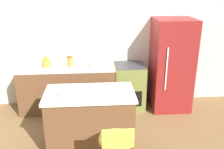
# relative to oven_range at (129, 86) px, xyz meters

# --- Properties ---
(ground_plane) EXTENTS (14.00, 14.00, 0.00)m
(ground_plane) POSITION_rel_oven_range_xyz_m (-0.95, -0.32, -0.45)
(ground_plane) COLOR brown
(wall_back) EXTENTS (8.00, 0.06, 2.60)m
(wall_back) POSITION_rel_oven_range_xyz_m (-0.95, 0.34, 0.85)
(wall_back) COLOR beige
(wall_back) RESTS_ON ground_plane
(back_counter) EXTENTS (1.84, 0.61, 0.91)m
(back_counter) POSITION_rel_oven_range_xyz_m (-1.23, 0.00, -0.00)
(back_counter) COLOR brown
(back_counter) RESTS_ON ground_plane
(kitchen_island) EXTENTS (1.34, 0.73, 0.90)m
(kitchen_island) POSITION_rel_oven_range_xyz_m (-0.78, -1.22, -0.00)
(kitchen_island) COLOR brown
(kitchen_island) RESTS_ON ground_plane
(oven_range) EXTENTS (0.59, 0.62, 0.91)m
(oven_range) POSITION_rel_oven_range_xyz_m (0.00, 0.00, 0.00)
(oven_range) COLOR olive
(oven_range) RESTS_ON ground_plane
(refrigerator) EXTENTS (0.75, 0.74, 1.80)m
(refrigerator) POSITION_rel_oven_range_xyz_m (0.82, -0.05, 0.45)
(refrigerator) COLOR maroon
(refrigerator) RESTS_ON ground_plane
(kettle) EXTENTS (0.17, 0.17, 0.22)m
(kettle) POSITION_rel_oven_range_xyz_m (-1.61, 0.04, 0.54)
(kettle) COLOR #B29333
(kettle) RESTS_ON back_counter
(mixing_bowl) EXTENTS (0.23, 0.23, 0.08)m
(mixing_bowl) POSITION_rel_oven_range_xyz_m (-0.70, 0.04, 0.49)
(mixing_bowl) COLOR #C1B28E
(mixing_bowl) RESTS_ON back_counter
(canister_jar) EXTENTS (0.12, 0.12, 0.19)m
(canister_jar) POSITION_rel_oven_range_xyz_m (-1.15, 0.04, 0.55)
(canister_jar) COLOR #B77F33
(canister_jar) RESTS_ON back_counter
(fruit_bowl) EXTENTS (0.27, 0.27, 0.06)m
(fruit_bowl) POSITION_rel_oven_range_xyz_m (-1.08, -1.32, 0.48)
(fruit_bowl) COLOR white
(fruit_bowl) RESTS_ON kitchen_island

